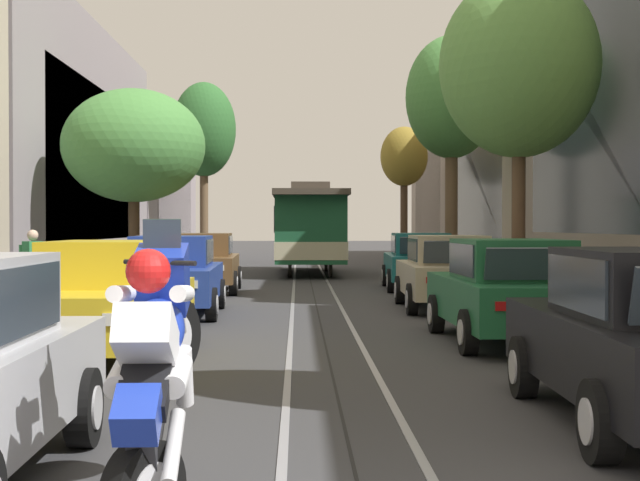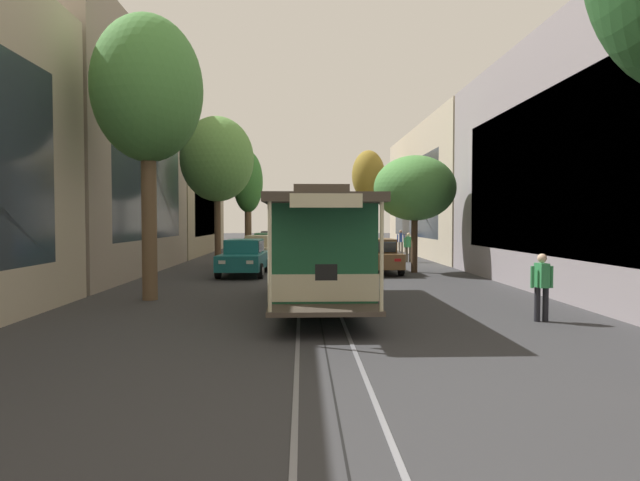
% 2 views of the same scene
% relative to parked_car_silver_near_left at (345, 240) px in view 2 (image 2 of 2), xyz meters
% --- Properties ---
extents(ground_plane, '(160.00, 160.00, 0.00)m').
position_rel_parked_car_silver_near_left_xyz_m(ground_plane, '(3.00, 22.03, -0.80)').
color(ground_plane, '#38383A').
extents(trolley_track_rails, '(1.14, 67.94, 0.01)m').
position_rel_parked_car_silver_near_left_xyz_m(trolley_track_rails, '(3.00, 26.02, -0.79)').
color(trolley_track_rails, gray).
rests_on(trolley_track_rails, ground).
extents(building_facade_left, '(5.87, 59.64, 8.75)m').
position_rel_parked_car_silver_near_left_xyz_m(building_facade_left, '(-6.84, 22.36, 3.38)').
color(building_facade_left, '#BCAD93').
rests_on(building_facade_left, ground).
extents(building_facade_right, '(5.79, 59.64, 10.54)m').
position_rel_parked_car_silver_near_left_xyz_m(building_facade_right, '(12.95, 24.82, 3.78)').
color(building_facade_right, tan).
rests_on(building_facade_right, ground).
extents(parked_car_silver_near_left, '(2.04, 4.38, 1.58)m').
position_rel_parked_car_silver_near_left_xyz_m(parked_car_silver_near_left, '(0.00, 0.00, 0.00)').
color(parked_car_silver_near_left, '#B7B7BC').
rests_on(parked_car_silver_near_left, ground).
extents(parked_car_yellow_second_left, '(2.04, 4.38, 1.58)m').
position_rel_parked_car_silver_near_left_xyz_m(parked_car_yellow_second_left, '(0.04, 6.28, 0.00)').
color(parked_car_yellow_second_left, gold).
rests_on(parked_car_yellow_second_left, ground).
extents(parked_car_blue_mid_left, '(2.08, 4.39, 1.58)m').
position_rel_parked_car_silver_near_left_xyz_m(parked_car_blue_mid_left, '(0.07, 12.35, 0.00)').
color(parked_car_blue_mid_left, '#233D93').
rests_on(parked_car_blue_mid_left, ground).
extents(parked_car_brown_fourth_left, '(2.07, 4.39, 1.58)m').
position_rel_parked_car_silver_near_left_xyz_m(parked_car_brown_fourth_left, '(0.03, 18.68, 0.00)').
color(parked_car_brown_fourth_left, brown).
rests_on(parked_car_brown_fourth_left, ground).
extents(parked_car_black_near_right, '(2.09, 4.40, 1.58)m').
position_rel_parked_car_silver_near_left_xyz_m(parked_car_black_near_right, '(5.77, 1.95, 0.00)').
color(parked_car_black_near_right, black).
rests_on(parked_car_black_near_right, ground).
extents(parked_car_green_second_right, '(2.05, 4.38, 1.58)m').
position_rel_parked_car_silver_near_left_xyz_m(parked_car_green_second_right, '(5.79, 7.78, 0.00)').
color(parked_car_green_second_right, '#1E6038').
rests_on(parked_car_green_second_right, ground).
extents(parked_car_beige_mid_right, '(2.06, 4.39, 1.58)m').
position_rel_parked_car_silver_near_left_xyz_m(parked_car_beige_mid_right, '(5.77, 13.44, 0.00)').
color(parked_car_beige_mid_right, '#C1B28E').
rests_on(parked_car_beige_mid_right, ground).
extents(parked_car_teal_fourth_right, '(2.13, 4.41, 1.58)m').
position_rel_parked_car_silver_near_left_xyz_m(parked_car_teal_fourth_right, '(6.00, 19.55, 0.00)').
color(parked_car_teal_fourth_right, '#196B70').
rests_on(parked_car_teal_fourth_right, ground).
extents(street_tree_kerb_left_near, '(2.52, 2.59, 7.76)m').
position_rel_parked_car_silver_near_left_xyz_m(street_tree_kerb_left_near, '(-1.62, 2.01, 4.91)').
color(street_tree_kerb_left_near, brown).
rests_on(street_tree_kerb_left_near, ground).
extents(street_tree_kerb_left_second, '(3.78, 3.76, 5.41)m').
position_rel_parked_car_silver_near_left_xyz_m(street_tree_kerb_left_second, '(-1.76, 18.47, 3.10)').
color(street_tree_kerb_left_second, '#4C3826').
rests_on(street_tree_kerb_left_second, ground).
extents(street_tree_kerb_right_near, '(2.29, 2.24, 7.73)m').
position_rel_parked_car_silver_near_left_xyz_m(street_tree_kerb_right_near, '(7.60, 1.60, 4.42)').
color(street_tree_kerb_right_near, brown).
rests_on(street_tree_kerb_right_near, ground).
extents(street_tree_kerb_right_second, '(3.73, 3.95, 7.71)m').
position_rel_parked_car_silver_near_left_xyz_m(street_tree_kerb_right_second, '(7.79, 15.45, 4.73)').
color(street_tree_kerb_right_second, brown).
rests_on(street_tree_kerb_right_second, ground).
extents(street_tree_kerb_right_mid, '(3.28, 3.47, 8.59)m').
position_rel_parked_car_silver_near_left_xyz_m(street_tree_kerb_right_mid, '(8.09, 26.79, 5.51)').
color(street_tree_kerb_right_mid, brown).
rests_on(street_tree_kerb_right_mid, ground).
extents(cable_car_trolley, '(2.62, 9.15, 3.28)m').
position_rel_parked_car_silver_near_left_xyz_m(cable_car_trolley, '(3.00, 27.93, 0.86)').
color(cable_car_trolley, '#1E5B38').
rests_on(cable_car_trolley, ground).
extents(motorcycle_with_rider, '(0.50, 1.85, 1.83)m').
position_rel_parked_car_silver_near_left_xyz_m(motorcycle_with_rider, '(1.73, -0.62, 0.16)').
color(motorcycle_with_rider, black).
rests_on(motorcycle_with_rider, ground).
extents(pedestrian_on_left_pavement, '(0.55, 0.39, 1.72)m').
position_rel_parked_car_silver_near_left_xyz_m(pedestrian_on_left_pavement, '(-3.57, 5.14, 0.18)').
color(pedestrian_on_left_pavement, slate).
rests_on(pedestrian_on_left_pavement, ground).
extents(pedestrian_on_right_pavement, '(0.55, 0.38, 1.63)m').
position_rel_parked_car_silver_near_left_xyz_m(pedestrian_on_right_pavement, '(-2.29, 30.68, 0.12)').
color(pedestrian_on_right_pavement, black).
rests_on(pedestrian_on_right_pavement, ground).
extents(pedestrian_crossing_far, '(0.55, 0.42, 1.71)m').
position_rel_parked_car_silver_near_left_xyz_m(pedestrian_crossing_far, '(-2.69, 12.37, 0.17)').
color(pedestrian_crossing_far, '#4C4233').
rests_on(pedestrian_crossing_far, ground).
extents(fire_hydrant, '(0.40, 0.22, 0.84)m').
position_rel_parked_car_silver_near_left_xyz_m(fire_hydrant, '(7.42, 2.53, -0.38)').
color(fire_hydrant, '#B2B2B7').
rests_on(fire_hydrant, ground).
extents(street_sign_post, '(0.36, 0.09, 2.65)m').
position_rel_parked_car_silver_near_left_xyz_m(street_sign_post, '(-1.41, 2.35, 0.85)').
color(street_sign_post, slate).
rests_on(street_sign_post, ground).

